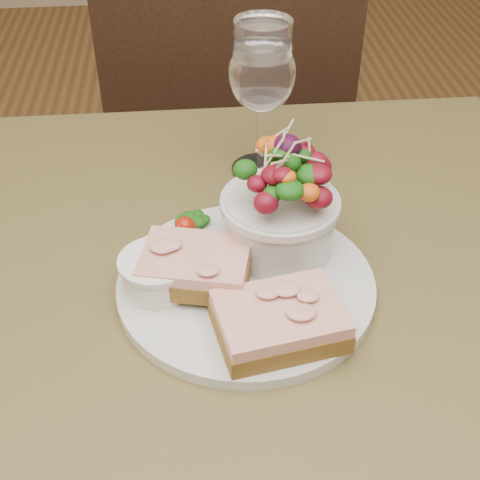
{
  "coord_description": "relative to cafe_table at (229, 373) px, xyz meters",
  "views": [
    {
      "loc": [
        -0.03,
        -0.46,
        1.2
      ],
      "look_at": [
        0.01,
        0.02,
        0.81
      ],
      "focal_mm": 50.0,
      "sensor_mm": 36.0,
      "label": 1
    }
  ],
  "objects": [
    {
      "name": "sandwich_back",
      "position": [
        -0.03,
        0.02,
        0.14
      ],
      "size": [
        0.12,
        0.1,
        0.03
      ],
      "rotation": [
        0.0,
        0.0,
        -0.23
      ],
      "color": "#4B3014",
      "rests_on": "dinner_plate"
    },
    {
      "name": "sandwich_front",
      "position": [
        0.04,
        -0.05,
        0.13
      ],
      "size": [
        0.12,
        0.1,
        0.03
      ],
      "rotation": [
        0.0,
        0.0,
        0.19
      ],
      "color": "#4B3014",
      "rests_on": "dinner_plate"
    },
    {
      "name": "ramekin",
      "position": [
        -0.07,
        0.02,
        0.13
      ],
      "size": [
        0.07,
        0.07,
        0.04
      ],
      "color": "silver",
      "rests_on": "dinner_plate"
    },
    {
      "name": "dinner_plate",
      "position": [
        0.02,
        0.02,
        0.11
      ],
      "size": [
        0.25,
        0.25,
        0.01
      ],
      "primitive_type": "cylinder",
      "color": "silver",
      "rests_on": "cafe_table"
    },
    {
      "name": "salad_bowl",
      "position": [
        0.06,
        0.07,
        0.17
      ],
      "size": [
        0.11,
        0.11,
        0.13
      ],
      "color": "silver",
      "rests_on": "dinner_plate"
    },
    {
      "name": "garnish",
      "position": [
        -0.03,
        0.1,
        0.12
      ],
      "size": [
        0.05,
        0.04,
        0.02
      ],
      "color": "#0D390A",
      "rests_on": "dinner_plate"
    },
    {
      "name": "cafe_table",
      "position": [
        0.0,
        0.0,
        0.0
      ],
      "size": [
        0.8,
        0.8,
        0.75
      ],
      "color": "#493D1F",
      "rests_on": "ground"
    },
    {
      "name": "chair_far",
      "position": [
        0.06,
        0.73,
        -0.36
      ],
      "size": [
        0.46,
        0.46,
        0.9
      ],
      "rotation": [
        0.0,
        0.0,
        3.04
      ],
      "color": "black",
      "rests_on": "ground"
    },
    {
      "name": "wine_glass",
      "position": [
        0.06,
        0.23,
        0.22
      ],
      "size": [
        0.08,
        0.08,
        0.18
      ],
      "color": "white",
      "rests_on": "cafe_table"
    }
  ]
}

